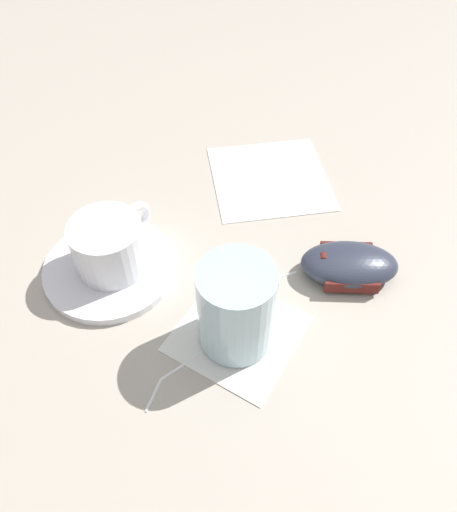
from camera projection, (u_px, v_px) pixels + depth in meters
The scene contains 8 objects.
ground_plane at pixel (214, 251), 0.62m from camera, with size 3.00×3.00×0.00m, color #B2A899.
saucer at pixel (110, 268), 0.60m from camera, with size 0.16×0.16×0.01m, color white.
coffee_cup at pixel (110, 245), 0.57m from camera, with size 0.08×0.11×0.06m.
computer_mouse at pixel (349, 264), 0.58m from camera, with size 0.13×0.13×0.04m.
mouse_cable at pixel (221, 327), 0.55m from camera, with size 0.03×0.24×0.00m.
napkin_under_glass at pixel (238, 333), 0.54m from camera, with size 0.12×0.12×0.00m, color silver.
drinking_glass at pixel (236, 307), 0.50m from camera, with size 0.08×0.08×0.11m, color silver.
napkin_spare at pixel (270, 178), 0.71m from camera, with size 0.16×0.16×0.00m, color silver.
Camera 1 is at (0.30, -0.27, 0.47)m, focal length 35.00 mm.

